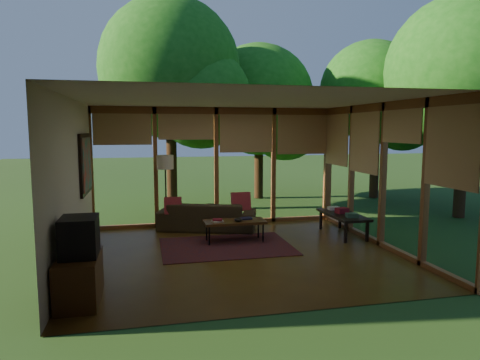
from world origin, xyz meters
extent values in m
plane|color=brown|center=(0.00, 0.00, 0.00)|extent=(5.50, 5.50, 0.00)
plane|color=white|center=(0.00, 0.00, 2.70)|extent=(5.50, 5.50, 0.00)
cube|color=beige|center=(-2.75, 0.00, 1.35)|extent=(0.04, 5.00, 2.70)
cube|color=beige|center=(0.00, -2.50, 1.35)|extent=(5.50, 0.04, 2.70)
cube|color=brown|center=(0.00, 2.50, 1.35)|extent=(5.50, 0.12, 2.70)
cube|color=brown|center=(2.75, 0.00, 1.35)|extent=(0.12, 5.00, 2.70)
plane|color=#24491B|center=(8.00, 8.00, -0.01)|extent=(40.00, 40.00, 0.00)
cylinder|color=#342113|center=(-0.89, 4.63, 2.46)|extent=(0.28, 0.28, 4.92)
sphere|color=#135313|center=(-0.89, 4.63, 3.82)|extent=(3.75, 3.75, 3.75)
cylinder|color=#342113|center=(1.96, 6.09, 2.01)|extent=(0.28, 0.28, 4.03)
sphere|color=#135313|center=(1.96, 6.09, 3.13)|extent=(3.50, 3.50, 3.50)
cylinder|color=#342113|center=(5.93, 1.95, 2.33)|extent=(0.28, 0.28, 4.65)
sphere|color=#135313|center=(5.93, 1.95, 3.62)|extent=(3.60, 3.60, 3.60)
cylinder|color=#342113|center=(5.41, 5.29, 2.17)|extent=(0.28, 0.28, 4.34)
sphere|color=#135313|center=(5.41, 5.29, 3.37)|extent=(3.20, 3.20, 3.20)
cube|color=maroon|center=(-0.15, 0.54, 0.01)|extent=(2.43, 1.72, 0.01)
imported|color=#3A2F1D|center=(-0.29, 2.00, 0.31)|extent=(2.26, 1.46, 0.61)
cube|color=maroon|center=(-1.04, 1.95, 0.57)|extent=(0.37, 0.20, 0.39)
cube|color=maroon|center=(0.46, 1.95, 0.59)|extent=(0.42, 0.23, 0.44)
cube|color=beige|center=(-0.27, 0.80, 0.44)|extent=(0.24, 0.20, 0.03)
cube|color=maroon|center=(-0.27, 0.80, 0.47)|extent=(0.21, 0.17, 0.03)
cube|color=black|center=(0.33, 0.93, 0.44)|extent=(0.23, 0.19, 0.03)
ellipsoid|color=black|center=(0.13, 0.75, 0.46)|extent=(0.16, 0.16, 0.07)
cube|color=#503116|center=(-2.47, -1.57, 0.30)|extent=(0.50, 1.00, 0.60)
cube|color=black|center=(-2.45, -1.57, 0.85)|extent=(0.45, 0.55, 0.50)
cube|color=#345B4B|center=(2.40, 0.49, 0.50)|extent=(0.25, 0.20, 0.08)
cube|color=maroon|center=(2.40, 0.94, 0.51)|extent=(0.27, 0.22, 0.11)
cube|color=beige|center=(2.40, 1.34, 0.49)|extent=(0.24, 0.18, 0.06)
cylinder|color=black|center=(-1.18, 2.13, 0.01)|extent=(0.26, 0.26, 0.03)
cylinder|color=black|center=(-1.18, 2.13, 0.79)|extent=(0.03, 0.03, 1.52)
cylinder|color=beige|center=(-1.18, 2.13, 1.50)|extent=(0.36, 0.36, 0.30)
cube|color=#503116|center=(0.08, 0.85, 0.40)|extent=(1.20, 0.50, 0.05)
cylinder|color=black|center=(-0.45, 0.67, 0.19)|extent=(0.03, 0.03, 0.38)
cylinder|color=black|center=(0.61, 0.67, 0.19)|extent=(0.03, 0.03, 0.38)
cylinder|color=black|center=(-0.45, 1.03, 0.19)|extent=(0.03, 0.03, 0.38)
cylinder|color=black|center=(0.61, 1.03, 0.19)|extent=(0.03, 0.03, 0.38)
cube|color=black|center=(2.40, 0.89, 0.43)|extent=(0.60, 1.40, 0.05)
cube|color=black|center=(2.17, 0.29, 0.20)|extent=(0.05, 0.05, 0.40)
cube|color=black|center=(2.63, 0.29, 0.20)|extent=(0.05, 0.05, 0.40)
cube|color=black|center=(2.17, 1.49, 0.20)|extent=(0.05, 0.05, 0.40)
cube|color=black|center=(2.63, 1.49, 0.20)|extent=(0.05, 0.05, 0.40)
cube|color=black|center=(-2.72, 1.40, 1.55)|extent=(0.05, 1.35, 1.15)
cube|color=#186E6D|center=(-2.69, 1.40, 1.55)|extent=(0.02, 1.20, 1.00)
camera|label=1|loc=(-1.62, -7.19, 2.20)|focal=32.00mm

